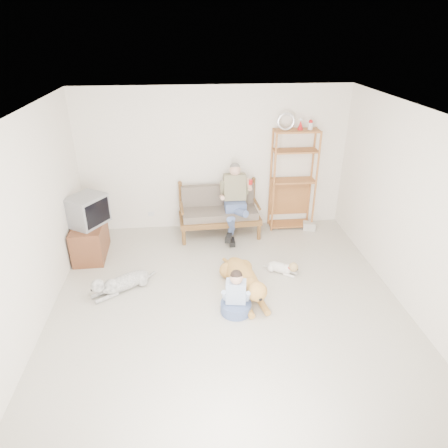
{
  "coord_description": "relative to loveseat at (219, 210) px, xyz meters",
  "views": [
    {
      "loc": [
        -0.49,
        -4.44,
        3.62
      ],
      "look_at": [
        0.02,
        1.0,
        0.88
      ],
      "focal_mm": 32.0,
      "sensor_mm": 36.0,
      "label": 1
    }
  ],
  "objects": [
    {
      "name": "shaggy_dog",
      "position": [
        -1.65,
        -1.74,
        -0.35
      ],
      "size": [
        0.95,
        0.72,
        0.34
      ],
      "rotation": [
        0.0,
        0.0,
        -0.98
      ],
      "color": "white",
      "rests_on": "ground"
    },
    {
      "name": "ceiling",
      "position": [
        -0.06,
        -2.39,
        2.21
      ],
      "size": [
        5.5,
        5.5,
        0.0
      ],
      "primitive_type": "plane",
      "rotation": [
        3.14,
        0.0,
        0.0
      ],
      "color": "silver",
      "rests_on": "ground"
    },
    {
      "name": "wall_back",
      "position": [
        -0.06,
        0.36,
        0.86
      ],
      "size": [
        5.0,
        0.0,
        5.0
      ],
      "primitive_type": "plane",
      "rotation": [
        1.57,
        0.0,
        0.0
      ],
      "color": "silver",
      "rests_on": "ground"
    },
    {
      "name": "floor",
      "position": [
        -0.06,
        -2.39,
        -0.49
      ],
      "size": [
        5.5,
        5.5,
        0.0
      ],
      "primitive_type": "plane",
      "color": "beige",
      "rests_on": "ground"
    },
    {
      "name": "golden_retriever",
      "position": [
        0.23,
        -1.96,
        -0.29
      ],
      "size": [
        0.6,
        1.58,
        0.49
      ],
      "rotation": [
        0.0,
        0.0,
        0.19
      ],
      "color": "#C68C44",
      "rests_on": "ground"
    },
    {
      "name": "terrier",
      "position": [
        0.92,
        -1.5,
        -0.38
      ],
      "size": [
        0.56,
        0.43,
        0.24
      ],
      "rotation": [
        0.0,
        0.0,
        0.94
      ],
      "color": "silver",
      "rests_on": "ground"
    },
    {
      "name": "etagere",
      "position": [
        1.42,
        0.16,
        0.51
      ],
      "size": [
        0.86,
        0.38,
        2.25
      ],
      "color": "#AD6D36",
      "rests_on": "ground"
    },
    {
      "name": "wall_front",
      "position": [
        -0.06,
        -5.14,
        0.86
      ],
      "size": [
        5.0,
        0.0,
        5.0
      ],
      "primitive_type": "plane",
      "rotation": [
        -1.57,
        0.0,
        0.0
      ],
      "color": "silver",
      "rests_on": "ground"
    },
    {
      "name": "wall_left",
      "position": [
        -2.56,
        -2.39,
        0.86
      ],
      "size": [
        0.0,
        5.5,
        5.5
      ],
      "primitive_type": "plane",
      "rotation": [
        1.57,
        0.0,
        1.57
      ],
      "color": "silver",
      "rests_on": "ground"
    },
    {
      "name": "wall_right",
      "position": [
        2.44,
        -2.39,
        0.86
      ],
      "size": [
        0.0,
        5.5,
        5.5
      ],
      "primitive_type": "plane",
      "rotation": [
        1.57,
        0.0,
        -1.57
      ],
      "color": "silver",
      "rests_on": "ground"
    },
    {
      "name": "book_stack",
      "position": [
        1.77,
        -0.02,
        -0.41
      ],
      "size": [
        0.27,
        0.22,
        0.15
      ],
      "primitive_type": "cube",
      "rotation": [
        0.0,
        0.0,
        -0.23
      ],
      "color": "beige",
      "rests_on": "ground"
    },
    {
      "name": "child",
      "position": [
        0.03,
        -2.39,
        -0.24
      ],
      "size": [
        0.43,
        0.43,
        0.68
      ],
      "rotation": [
        0.0,
        0.0,
        -0.16
      ],
      "color": "slate",
      "rests_on": "ground"
    },
    {
      "name": "crt_tv",
      "position": [
        -2.26,
        -0.61,
        0.36
      ],
      "size": [
        0.73,
        0.76,
        0.5
      ],
      "rotation": [
        0.0,
        0.0,
        -0.57
      ],
      "color": "gray",
      "rests_on": "tv_stand"
    },
    {
      "name": "tv_stand",
      "position": [
        -2.29,
        -0.62,
        -0.19
      ],
      "size": [
        0.53,
        0.92,
        0.6
      ],
      "rotation": [
        0.0,
        0.0,
        0.03
      ],
      "color": "brown",
      "rests_on": "ground"
    },
    {
      "name": "loveseat",
      "position": [
        0.0,
        0.0,
        0.0
      ],
      "size": [
        1.54,
        0.78,
        0.95
      ],
      "rotation": [
        0.0,
        0.0,
        0.05
      ],
      "color": "brown",
      "rests_on": "ground"
    },
    {
      "name": "man",
      "position": [
        0.26,
        -0.22,
        0.16
      ],
      "size": [
        0.53,
        0.76,
        1.23
      ],
      "color": "slate",
      "rests_on": "loveseat"
    },
    {
      "name": "wall_outlet",
      "position": [
        -1.31,
        0.34,
        -0.19
      ],
      "size": [
        0.12,
        0.02,
        0.08
      ],
      "primitive_type": "cube",
      "color": "silver",
      "rests_on": "ground"
    }
  ]
}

